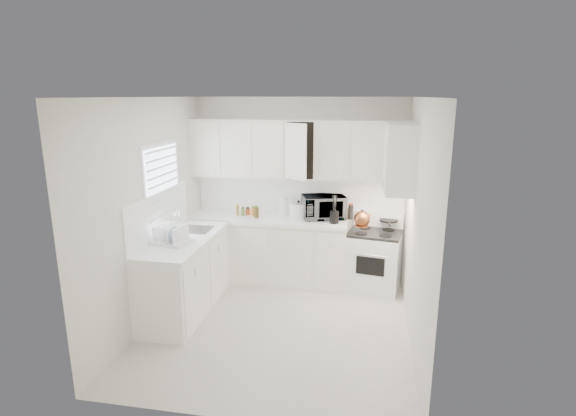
% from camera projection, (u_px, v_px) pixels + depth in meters
% --- Properties ---
extents(floor, '(3.20, 3.20, 0.00)m').
position_uv_depth(floor, '(277.00, 326.00, 5.25)').
color(floor, silver).
rests_on(floor, ground).
extents(ceiling, '(3.20, 3.20, 0.00)m').
position_uv_depth(ceiling, '(276.00, 97.00, 4.61)').
color(ceiling, white).
rests_on(ceiling, ground).
extents(wall_back, '(3.00, 0.00, 3.00)m').
position_uv_depth(wall_back, '(299.00, 190.00, 6.46)').
color(wall_back, white).
rests_on(wall_back, ground).
extents(wall_front, '(3.00, 0.00, 3.00)m').
position_uv_depth(wall_front, '(234.00, 274.00, 3.40)').
color(wall_front, white).
rests_on(wall_front, ground).
extents(wall_left, '(0.00, 3.20, 3.20)m').
position_uv_depth(wall_left, '(150.00, 213.00, 5.19)').
color(wall_left, white).
rests_on(wall_left, ground).
extents(wall_right, '(0.00, 3.20, 3.20)m').
position_uv_depth(wall_right, '(418.00, 226.00, 4.67)').
color(wall_right, white).
rests_on(wall_right, ground).
extents(window_blinds, '(0.06, 0.96, 1.06)m').
position_uv_depth(window_blinds, '(163.00, 186.00, 5.46)').
color(window_blinds, white).
rests_on(window_blinds, wall_left).
extents(lower_cabinets_back, '(2.22, 0.60, 0.90)m').
position_uv_depth(lower_cabinets_back, '(269.00, 251.00, 6.44)').
color(lower_cabinets_back, white).
rests_on(lower_cabinets_back, floor).
extents(lower_cabinets_left, '(0.60, 1.60, 0.90)m').
position_uv_depth(lower_cabinets_left, '(185.00, 276.00, 5.53)').
color(lower_cabinets_left, white).
rests_on(lower_cabinets_left, floor).
extents(countertop_back, '(2.24, 0.64, 0.05)m').
position_uv_depth(countertop_back, '(268.00, 219.00, 6.32)').
color(countertop_back, white).
rests_on(countertop_back, lower_cabinets_back).
extents(countertop_left, '(0.64, 1.62, 0.05)m').
position_uv_depth(countertop_left, '(184.00, 240.00, 5.42)').
color(countertop_left, white).
rests_on(countertop_left, lower_cabinets_left).
extents(backsplash_back, '(2.98, 0.02, 0.55)m').
position_uv_depth(backsplash_back, '(299.00, 195.00, 6.46)').
color(backsplash_back, white).
rests_on(backsplash_back, wall_back).
extents(backsplash_left, '(0.02, 1.60, 0.55)m').
position_uv_depth(backsplash_left, '(159.00, 215.00, 5.40)').
color(backsplash_left, white).
rests_on(backsplash_left, wall_left).
extents(upper_cabinets_back, '(3.00, 0.33, 0.80)m').
position_uv_depth(upper_cabinets_back, '(297.00, 178.00, 6.25)').
color(upper_cabinets_back, white).
rests_on(upper_cabinets_back, wall_back).
extents(upper_cabinets_right, '(0.33, 0.90, 0.80)m').
position_uv_depth(upper_cabinets_right, '(398.00, 190.00, 5.43)').
color(upper_cabinets_right, white).
rests_on(upper_cabinets_right, wall_right).
extents(sink, '(0.42, 0.38, 0.30)m').
position_uv_depth(sink, '(194.00, 220.00, 5.72)').
color(sink, gray).
rests_on(sink, countertop_left).
extents(stove, '(0.77, 0.67, 1.06)m').
position_uv_depth(stove, '(374.00, 253.00, 6.12)').
color(stove, white).
rests_on(stove, floor).
extents(tea_kettle, '(0.33, 0.31, 0.24)m').
position_uv_depth(tea_kettle, '(362.00, 218.00, 5.87)').
color(tea_kettle, '#984729').
rests_on(tea_kettle, stove).
extents(frying_pan, '(0.26, 0.43, 0.04)m').
position_uv_depth(frying_pan, '(389.00, 220.00, 6.14)').
color(frying_pan, black).
rests_on(frying_pan, stove).
extents(microwave, '(0.65, 0.49, 0.39)m').
position_uv_depth(microwave, '(324.00, 204.00, 6.23)').
color(microwave, gray).
rests_on(microwave, countertop_back).
extents(rice_cooker, '(0.31, 0.31, 0.25)m').
position_uv_depth(rice_cooker, '(298.00, 209.00, 6.27)').
color(rice_cooker, white).
rests_on(rice_cooker, countertop_back).
extents(paper_towel, '(0.12, 0.12, 0.27)m').
position_uv_depth(paper_towel, '(283.00, 206.00, 6.38)').
color(paper_towel, white).
rests_on(paper_towel, countertop_back).
extents(utensil_crock, '(0.16, 0.16, 0.40)m').
position_uv_depth(utensil_crock, '(335.00, 209.00, 5.98)').
color(utensil_crock, black).
rests_on(utensil_crock, countertop_back).
extents(dish_rack, '(0.50, 0.41, 0.24)m').
position_uv_depth(dish_rack, '(170.00, 233.00, 5.20)').
color(dish_rack, white).
rests_on(dish_rack, countertop_left).
extents(spice_left_0, '(0.06, 0.06, 0.13)m').
position_uv_depth(spice_left_0, '(239.00, 209.00, 6.50)').
color(spice_left_0, olive).
rests_on(spice_left_0, countertop_back).
extents(spice_left_1, '(0.06, 0.06, 0.13)m').
position_uv_depth(spice_left_1, '(243.00, 211.00, 6.40)').
color(spice_left_1, '#44812B').
rests_on(spice_left_1, countertop_back).
extents(spice_left_2, '(0.06, 0.06, 0.13)m').
position_uv_depth(spice_left_2, '(249.00, 210.00, 6.47)').
color(spice_left_2, '#C3461A').
rests_on(spice_left_2, countertop_back).
extents(spice_left_3, '(0.06, 0.06, 0.13)m').
position_uv_depth(spice_left_3, '(253.00, 211.00, 6.38)').
color(spice_left_3, orange).
rests_on(spice_left_3, countertop_back).
extents(spice_left_4, '(0.06, 0.06, 0.13)m').
position_uv_depth(spice_left_4, '(259.00, 210.00, 6.45)').
color(spice_left_4, '#4C3C15').
rests_on(spice_left_4, countertop_back).
extents(sauce_right_0, '(0.06, 0.06, 0.19)m').
position_uv_depth(sauce_right_0, '(338.00, 211.00, 6.28)').
color(sauce_right_0, '#C3461A').
rests_on(sauce_right_0, countertop_back).
extents(sauce_right_1, '(0.06, 0.06, 0.19)m').
position_uv_depth(sauce_right_1, '(342.00, 212.00, 6.22)').
color(sauce_right_1, orange).
rests_on(sauce_right_1, countertop_back).
extents(sauce_right_2, '(0.06, 0.06, 0.19)m').
position_uv_depth(sauce_right_2, '(346.00, 211.00, 6.27)').
color(sauce_right_2, '#4C3C15').
rests_on(sauce_right_2, countertop_back).
extents(sauce_right_3, '(0.06, 0.06, 0.19)m').
position_uv_depth(sauce_right_3, '(350.00, 213.00, 6.20)').
color(sauce_right_3, black).
rests_on(sauce_right_3, countertop_back).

